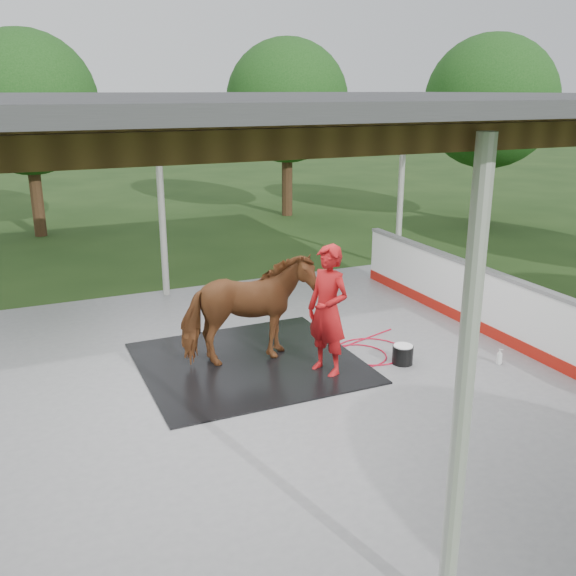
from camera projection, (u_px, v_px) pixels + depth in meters
name	position (u px, v px, depth m)	size (l,w,h in m)	color
ground	(244.00, 387.00, 9.35)	(100.00, 100.00, 0.00)	#1E3814
concrete_slab	(244.00, 386.00, 9.34)	(12.00, 10.00, 0.05)	slate
pavilion_structure	(238.00, 105.00, 8.17)	(12.60, 10.60, 4.05)	beige
dasher_board	(496.00, 307.00, 10.95)	(0.16, 8.00, 1.15)	#A9170E
tree_belt	(237.00, 116.00, 9.12)	(28.00, 28.00, 5.80)	#382314
rubber_mat	(249.00, 362.00, 10.05)	(3.30, 3.09, 0.02)	black
horse	(248.00, 310.00, 9.79)	(0.92, 2.02, 1.71)	brown
handler	(328.00, 311.00, 9.44)	(0.72, 0.47, 1.98)	#A91214
wash_bucket	(403.00, 354.00, 10.00)	(0.33, 0.33, 0.30)	black
soap_bottle_a	(499.00, 357.00, 9.98)	(0.10, 0.10, 0.25)	silver
soap_bottle_b	(410.00, 357.00, 10.02)	(0.10, 0.10, 0.21)	#338CD8
hose_coil	(365.00, 353.00, 10.42)	(1.62, 1.31, 0.02)	#B30C26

